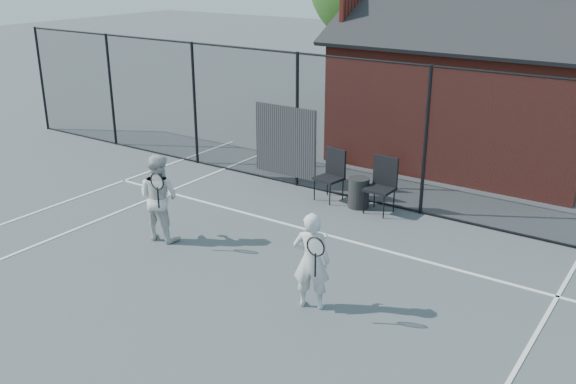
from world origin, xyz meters
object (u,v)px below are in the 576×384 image
Objects in this scene: clubhouse at (471,98)px; chair_right at (380,187)px; player_front at (311,261)px; player_back at (159,197)px; waste_bin at (359,193)px; chair_left at (329,176)px.

clubhouse is 5.84× the size of chair_right.
player_front is 0.93× the size of player_back.
player_front is 3.64m from player_back.
clubhouse is 4.64m from waste_bin.
clubhouse is 4.04× the size of player_back.
player_front is at bearing -71.30° from waste_bin.
chair_right is at bearing 102.23° from player_front.
player_front is at bearing -76.62° from chair_right.
player_front reaches higher than waste_bin.
clubhouse is 4.75m from chair_left.
player_front is 1.40× the size of chair_left.
chair_right is 0.55m from waste_bin.
chair_left is 0.75m from waste_bin.
player_back is 2.55× the size of waste_bin.
player_front is 4.01m from chair_right.
chair_right is at bearing 7.35° from chair_left.
chair_left is 1.21m from chair_right.
player_front is 2.37× the size of waste_bin.
player_front is at bearing -85.67° from clubhouse.
chair_left is (1.54, 3.42, -0.27)m from player_back.
chair_right is (-0.85, 3.91, -0.20)m from player_front.
player_back reaches higher than player_front.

